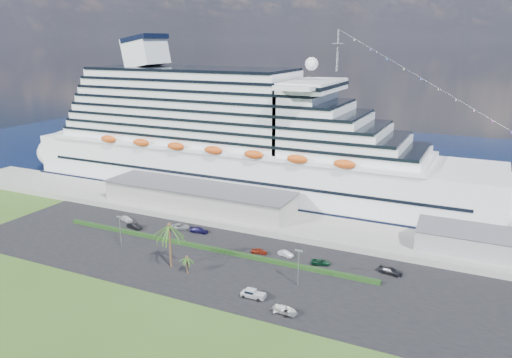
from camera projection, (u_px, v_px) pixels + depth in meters
The scene contains 22 objects.
ground at pixel (199, 283), 108.50m from camera, with size 420.00×420.00×0.00m, color #36551C.
asphalt_lot at pixel (223, 263), 118.04m from camera, with size 140.00×38.00×0.12m, color black.
wharf at pixel (273, 221), 143.01m from camera, with size 240.00×20.00×1.80m, color gray.
water at pixel (354, 159), 221.46m from camera, with size 420.00×160.00×0.02m, color black.
cruise_ship at pixel (243, 145), 168.55m from camera, with size 191.00×38.00×54.00m.
terminal_building at pixel (198, 196), 152.28m from camera, with size 61.00×15.00×6.30m.
port_shed at pixel (470, 240), 120.48m from camera, with size 24.00×12.31×7.37m.
hedge at pixel (205, 247), 125.57m from camera, with size 88.00×1.10×0.90m, color black.
lamp_post_left at pixel (120, 228), 125.63m from camera, with size 1.60×0.35×8.27m.
lamp_post_right at pixel (298, 263), 105.70m from camera, with size 1.60×0.35×8.27m.
palm_tall at pixel (169, 230), 113.64m from camera, with size 8.82×8.82×11.13m.
palm_short at pixel (187, 259), 111.55m from camera, with size 3.53×3.53×4.56m.
parked_car_0 at pixel (126, 219), 144.87m from camera, with size 1.79×4.44×1.51m, color white.
parked_car_1 at pixel (134, 226), 139.13m from camera, with size 1.68×4.82×1.59m, color black.
parked_car_2 at pixel (180, 227), 138.82m from camera, with size 2.44×5.29×1.47m, color #9DA0A6.
parked_car_3 at pixel (199, 230), 136.28m from camera, with size 2.13×5.24×1.52m, color #14113C.
parked_car_4 at pixel (259, 251), 122.87m from camera, with size 1.63×4.05×1.38m, color maroon.
parked_car_5 at pixel (286, 254), 121.43m from camera, with size 1.39×3.98×1.31m, color silver.
parked_car_6 at pixel (321, 262), 116.92m from camera, with size 2.09×4.54×1.26m, color #0D341E.
parked_car_7 at pixel (391, 271), 112.12m from camera, with size 2.14×5.27×1.53m, color black.
pickup_truck at pixel (253, 294), 101.59m from camera, with size 5.17×2.10×1.80m.
boat_trailer at pixel (285, 310), 95.40m from camera, with size 5.88×4.04×1.66m.
Camera 1 is at (53.68, -83.39, 51.03)m, focal length 35.00 mm.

